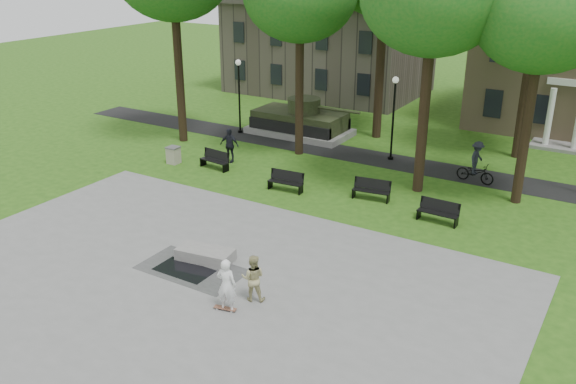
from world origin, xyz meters
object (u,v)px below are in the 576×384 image
object	(u,v)px
skateboarder	(227,285)
cyclist	(476,166)
concrete_block	(205,254)
park_bench_0	(215,159)
friend_watching	(253,278)
trash_bin	(173,155)

from	to	relation	value
skateboarder	cyclist	size ratio (longest dim) A/B	0.86
concrete_block	park_bench_0	world-z (taller)	park_bench_0
friend_watching	park_bench_0	size ratio (longest dim) A/B	0.91
friend_watching	cyclist	bearing A→B (deg)	-127.35
concrete_block	skateboarder	bearing A→B (deg)	-40.19
friend_watching	park_bench_0	world-z (taller)	friend_watching
park_bench_0	friend_watching	bearing A→B (deg)	-40.59
park_bench_0	skateboarder	bearing A→B (deg)	-44.39
friend_watching	cyclist	xyz separation A→B (m)	(3.32, 15.28, 0.03)
trash_bin	friend_watching	bearing A→B (deg)	-38.65
skateboarder	friend_watching	bearing A→B (deg)	-122.83
concrete_block	cyclist	distance (m)	15.34
concrete_block	cyclist	bearing A→B (deg)	64.83
skateboarder	cyclist	distance (m)	16.67
cyclist	skateboarder	bearing A→B (deg)	174.57
concrete_block	cyclist	world-z (taller)	cyclist
skateboarder	friend_watching	world-z (taller)	skateboarder
concrete_block	cyclist	size ratio (longest dim) A/B	1.01
skateboarder	park_bench_0	size ratio (longest dim) A/B	1.02
concrete_block	friend_watching	size ratio (longest dim) A/B	1.32
concrete_block	park_bench_0	bearing A→B (deg)	125.57
cyclist	friend_watching	bearing A→B (deg)	175.13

